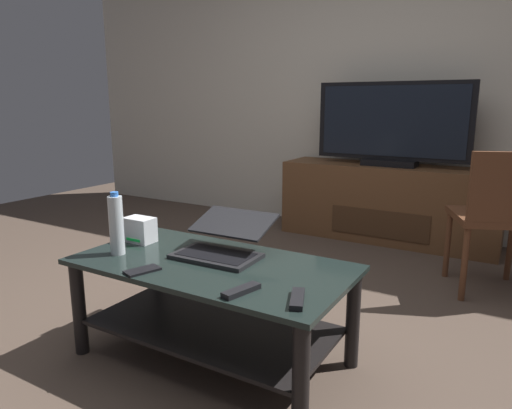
{
  "coord_description": "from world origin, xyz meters",
  "views": [
    {
      "loc": [
        1.24,
        -1.66,
        1.12
      ],
      "look_at": [
        0.05,
        0.35,
        0.6
      ],
      "focal_mm": 32.46,
      "sensor_mm": 36.0,
      "label": 1
    }
  ],
  "objects_px": {
    "television": "(392,126)",
    "water_bottle_near": "(116,225)",
    "cell_phone": "(142,270)",
    "media_cabinet": "(388,203)",
    "tv_remote": "(241,290)",
    "laptop": "(223,242)",
    "dining_chair": "(498,213)",
    "soundbar_remote": "(297,299)",
    "coffee_table": "(212,293)",
    "router_box": "(140,230)"
  },
  "relations": [
    {
      "from": "television",
      "to": "tv_remote",
      "type": "height_order",
      "value": "television"
    },
    {
      "from": "television",
      "to": "cell_phone",
      "type": "distance_m",
      "value": 2.52
    },
    {
      "from": "coffee_table",
      "to": "television",
      "type": "xyz_separation_m",
      "value": [
        0.16,
        2.22,
        0.63
      ]
    },
    {
      "from": "router_box",
      "to": "water_bottle_near",
      "type": "height_order",
      "value": "water_bottle_near"
    },
    {
      "from": "dining_chair",
      "to": "tv_remote",
      "type": "distance_m",
      "value": 1.78
    },
    {
      "from": "cell_phone",
      "to": "soundbar_remote",
      "type": "height_order",
      "value": "soundbar_remote"
    },
    {
      "from": "laptop",
      "to": "soundbar_remote",
      "type": "bearing_deg",
      "value": -29.88
    },
    {
      "from": "router_box",
      "to": "dining_chair",
      "type": "bearing_deg",
      "value": 42.34
    },
    {
      "from": "media_cabinet",
      "to": "laptop",
      "type": "height_order",
      "value": "media_cabinet"
    },
    {
      "from": "laptop",
      "to": "water_bottle_near",
      "type": "distance_m",
      "value": 0.48
    },
    {
      "from": "water_bottle_near",
      "to": "cell_phone",
      "type": "relative_size",
      "value": 2.03
    },
    {
      "from": "tv_remote",
      "to": "cell_phone",
      "type": "bearing_deg",
      "value": -162.84
    },
    {
      "from": "media_cabinet",
      "to": "television",
      "type": "height_order",
      "value": "television"
    },
    {
      "from": "media_cabinet",
      "to": "soundbar_remote",
      "type": "relative_size",
      "value": 10.77
    },
    {
      "from": "coffee_table",
      "to": "soundbar_remote",
      "type": "distance_m",
      "value": 0.54
    },
    {
      "from": "laptop",
      "to": "coffee_table",
      "type": "bearing_deg",
      "value": -82.27
    },
    {
      "from": "cell_phone",
      "to": "tv_remote",
      "type": "height_order",
      "value": "tv_remote"
    },
    {
      "from": "dining_chair",
      "to": "soundbar_remote",
      "type": "relative_size",
      "value": 5.4
    },
    {
      "from": "television",
      "to": "cell_phone",
      "type": "height_order",
      "value": "television"
    },
    {
      "from": "television",
      "to": "tv_remote",
      "type": "distance_m",
      "value": 2.48
    },
    {
      "from": "dining_chair",
      "to": "soundbar_remote",
      "type": "height_order",
      "value": "dining_chair"
    },
    {
      "from": "coffee_table",
      "to": "soundbar_remote",
      "type": "height_order",
      "value": "soundbar_remote"
    },
    {
      "from": "coffee_table",
      "to": "media_cabinet",
      "type": "distance_m",
      "value": 2.25
    },
    {
      "from": "coffee_table",
      "to": "router_box",
      "type": "bearing_deg",
      "value": 171.83
    },
    {
      "from": "tv_remote",
      "to": "router_box",
      "type": "bearing_deg",
      "value": 174.43
    },
    {
      "from": "television",
      "to": "water_bottle_near",
      "type": "xyz_separation_m",
      "value": [
        -0.59,
        -2.34,
        -0.35
      ]
    },
    {
      "from": "router_box",
      "to": "laptop",
      "type": "bearing_deg",
      "value": 6.08
    },
    {
      "from": "tv_remote",
      "to": "soundbar_remote",
      "type": "xyz_separation_m",
      "value": [
        0.2,
        0.04,
        0.0
      ]
    },
    {
      "from": "dining_chair",
      "to": "cell_phone",
      "type": "height_order",
      "value": "dining_chair"
    },
    {
      "from": "laptop",
      "to": "tv_remote",
      "type": "relative_size",
      "value": 2.4
    },
    {
      "from": "media_cabinet",
      "to": "laptop",
      "type": "bearing_deg",
      "value": -94.72
    },
    {
      "from": "coffee_table",
      "to": "laptop",
      "type": "bearing_deg",
      "value": 97.73
    },
    {
      "from": "soundbar_remote",
      "to": "media_cabinet",
      "type": "bearing_deg",
      "value": 75.8
    },
    {
      "from": "media_cabinet",
      "to": "tv_remote",
      "type": "bearing_deg",
      "value": -87.06
    },
    {
      "from": "television",
      "to": "dining_chair",
      "type": "relative_size",
      "value": 1.4
    },
    {
      "from": "router_box",
      "to": "soundbar_remote",
      "type": "height_order",
      "value": "router_box"
    },
    {
      "from": "television",
      "to": "water_bottle_near",
      "type": "distance_m",
      "value": 2.44
    },
    {
      "from": "coffee_table",
      "to": "television",
      "type": "height_order",
      "value": "television"
    },
    {
      "from": "laptop",
      "to": "tv_remote",
      "type": "distance_m",
      "value": 0.45
    },
    {
      "from": "dining_chair",
      "to": "laptop",
      "type": "bearing_deg",
      "value": -128.13
    },
    {
      "from": "water_bottle_near",
      "to": "tv_remote",
      "type": "xyz_separation_m",
      "value": [
        0.71,
        -0.09,
        -0.13
      ]
    },
    {
      "from": "television",
      "to": "tv_remote",
      "type": "relative_size",
      "value": 7.56
    },
    {
      "from": "dining_chair",
      "to": "tv_remote",
      "type": "height_order",
      "value": "dining_chair"
    },
    {
      "from": "television",
      "to": "dining_chair",
      "type": "height_order",
      "value": "television"
    },
    {
      "from": "television",
      "to": "cell_phone",
      "type": "xyz_separation_m",
      "value": [
        -0.33,
        -2.45,
        -0.48
      ]
    },
    {
      "from": "coffee_table",
      "to": "tv_remote",
      "type": "height_order",
      "value": "tv_remote"
    },
    {
      "from": "tv_remote",
      "to": "coffee_table",
      "type": "bearing_deg",
      "value": 158.19
    },
    {
      "from": "cell_phone",
      "to": "laptop",
      "type": "bearing_deg",
      "value": 84.52
    },
    {
      "from": "dining_chair",
      "to": "water_bottle_near",
      "type": "relative_size",
      "value": 3.03
    },
    {
      "from": "media_cabinet",
      "to": "tv_remote",
      "type": "relative_size",
      "value": 10.77
    }
  ]
}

